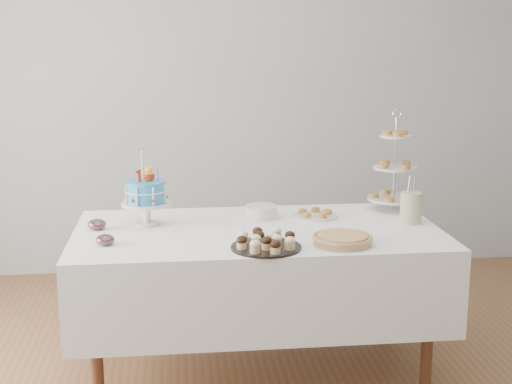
{
  "coord_description": "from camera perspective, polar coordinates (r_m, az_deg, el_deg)",
  "views": [
    {
      "loc": [
        -0.42,
        -3.3,
        1.76
      ],
      "look_at": [
        -0.01,
        0.3,
        0.97
      ],
      "focal_mm": 50.0,
      "sensor_mm": 36.0,
      "label": 1
    }
  ],
  "objects": [
    {
      "name": "plate_stack",
      "position": [
        3.97,
        0.42,
        -1.6
      ],
      "size": [
        0.18,
        0.18,
        0.07
      ],
      "color": "silver",
      "rests_on": "table"
    },
    {
      "name": "utensil_pitcher",
      "position": [
        3.95,
        12.29,
        -1.13
      ],
      "size": [
        0.12,
        0.12,
        0.26
      ],
      "rotation": [
        0.0,
        0.0,
        -0.16
      ],
      "color": "beige",
      "rests_on": "table"
    },
    {
      "name": "pastry_plate",
      "position": [
        4.01,
        4.75,
        -1.78
      ],
      "size": [
        0.25,
        0.25,
        0.04
      ],
      "color": "silver",
      "rests_on": "table"
    },
    {
      "name": "cupcake_tray",
      "position": [
        3.41,
        0.82,
        -3.92
      ],
      "size": [
        0.34,
        0.34,
        0.08
      ],
      "color": "black",
      "rests_on": "table"
    },
    {
      "name": "jam_bowl_b",
      "position": [
        3.83,
        -12.61,
        -2.56
      ],
      "size": [
        0.1,
        0.1,
        0.06
      ],
      "color": "silver",
      "rests_on": "table"
    },
    {
      "name": "walls",
      "position": [
        3.35,
        0.74,
        5.27
      ],
      "size": [
        5.04,
        4.04,
        2.7
      ],
      "color": "#9B9DA0",
      "rests_on": "floor"
    },
    {
      "name": "birthday_cake",
      "position": [
        3.86,
        -8.74,
        -1.01
      ],
      "size": [
        0.27,
        0.27,
        0.41
      ],
      "rotation": [
        0.0,
        0.0,
        0.37
      ],
      "color": "silver",
      "rests_on": "table"
    },
    {
      "name": "jam_bowl_a",
      "position": [
        3.54,
        -11.97,
        -3.77
      ],
      "size": [
        0.09,
        0.09,
        0.06
      ],
      "color": "silver",
      "rests_on": "table"
    },
    {
      "name": "tiered_stand",
      "position": [
        4.2,
        11.04,
        1.88
      ],
      "size": [
        0.3,
        0.3,
        0.59
      ],
      "color": "silver",
      "rests_on": "table"
    },
    {
      "name": "table",
      "position": [
        3.82,
        0.13,
        -6.26
      ],
      "size": [
        1.92,
        1.02,
        0.77
      ],
      "color": "white",
      "rests_on": "floor"
    },
    {
      "name": "pie",
      "position": [
        3.51,
        6.93,
        -3.74
      ],
      "size": [
        0.3,
        0.3,
        0.05
      ],
      "color": "tan",
      "rests_on": "table"
    }
  ]
}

